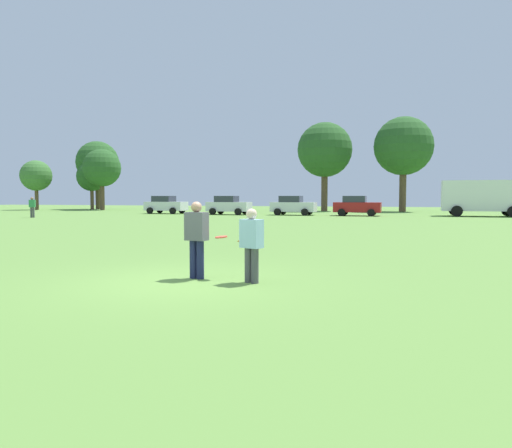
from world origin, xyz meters
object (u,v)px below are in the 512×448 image
(parked_car_mid_left, at_px, (228,205))
(bystander_sideline_watcher, at_px, (32,206))
(player_defender, at_px, (252,241))
(parked_car_mid_right, at_px, (357,206))
(frisbee, at_px, (221,237))
(player_thrower, at_px, (197,235))
(parked_car_center, at_px, (293,205))
(parked_car_near_left, at_px, (166,205))
(traffic_cone, at_px, (243,236))
(box_truck, at_px, (491,197))

(parked_car_mid_left, bearing_deg, bystander_sideline_watcher, -142.15)
(player_defender, relative_size, parked_car_mid_right, 0.36)
(bystander_sideline_watcher, bearing_deg, frisbee, -42.65)
(player_thrower, xyz_separation_m, parked_car_center, (-4.86, 34.58, -0.01))
(frisbee, distance_m, parked_car_near_left, 39.36)
(parked_car_mid_left, height_order, parked_car_center, same)
(parked_car_mid_left, distance_m, bystander_sideline_watcher, 17.26)
(parked_car_near_left, xyz_separation_m, bystander_sideline_watcher, (-6.52, -11.36, 0.05))
(frisbee, distance_m, parked_car_mid_right, 34.46)
(parked_car_mid_left, xyz_separation_m, parked_car_mid_right, (12.18, 0.61, 0.00))
(traffic_cone, relative_size, parked_car_mid_right, 0.11)
(parked_car_center, bearing_deg, player_defender, -79.98)
(parked_car_near_left, bearing_deg, player_thrower, -62.34)
(parked_car_mid_left, bearing_deg, frisbee, -71.06)
(box_truck, bearing_deg, bystander_sideline_watcher, -160.82)
(traffic_cone, xyz_separation_m, parked_car_center, (-3.27, 26.25, 0.69))
(parked_car_center, distance_m, box_truck, 17.49)
(frisbee, distance_m, bystander_sideline_watcher, 34.32)
(parked_car_near_left, distance_m, box_truck, 30.80)
(traffic_cone, height_order, parked_car_mid_left, parked_car_mid_left)
(traffic_cone, bearing_deg, box_truck, 63.29)
(traffic_cone, height_order, box_truck, box_truck)
(player_thrower, bearing_deg, parked_car_mid_left, 108.10)
(traffic_cone, distance_m, parked_car_mid_right, 26.43)
(parked_car_mid_left, relative_size, box_truck, 0.50)
(parked_car_near_left, bearing_deg, parked_car_center, -0.82)
(parked_car_near_left, bearing_deg, frisbee, -61.58)
(player_defender, bearing_deg, parked_car_mid_left, 109.94)
(frisbee, bearing_deg, parked_car_near_left, 118.42)
(player_thrower, relative_size, traffic_cone, 3.47)
(player_thrower, height_order, frisbee, player_thrower)
(player_defender, relative_size, traffic_cone, 3.18)
(player_defender, distance_m, parked_car_center, 35.27)
(frisbee, xyz_separation_m, parked_car_mid_left, (-11.62, 33.84, 0.02))
(player_thrower, distance_m, box_truck, 38.47)
(parked_car_mid_left, bearing_deg, player_thrower, -71.90)
(player_defender, distance_m, box_truck, 38.23)
(player_defender, height_order, parked_car_mid_left, parked_car_mid_left)
(bystander_sideline_watcher, bearing_deg, parked_car_mid_left, 37.85)
(frisbee, relative_size, bystander_sideline_watcher, 0.16)
(player_defender, distance_m, parked_car_mid_right, 34.77)
(player_defender, height_order, traffic_cone, player_defender)
(box_truck, height_order, bystander_sideline_watcher, box_truck)
(frisbee, relative_size, parked_car_near_left, 0.06)
(parked_car_center, distance_m, bystander_sideline_watcher, 22.81)
(player_defender, relative_size, parked_car_center, 0.36)
(parked_car_mid_left, xyz_separation_m, box_truck, (23.63, 2.37, 0.83))
(frisbee, xyz_separation_m, parked_car_mid_right, (0.56, 34.46, 0.02))
(traffic_cone, height_order, parked_car_center, parked_car_center)
(box_truck, relative_size, bystander_sideline_watcher, 5.01)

